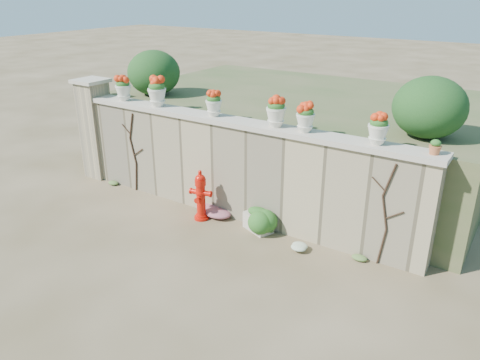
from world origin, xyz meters
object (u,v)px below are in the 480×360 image
Objects in this scene: fire_hydrant at (201,195)px; planter_box at (258,220)px; urn_pot_0 at (123,88)px; terracotta_pot at (435,148)px.

planter_box is at bearing -1.01° from fire_hydrant.
urn_pot_0 reaches higher than planter_box.
urn_pot_0 is at bearing -163.34° from planter_box.
fire_hydrant is 1.61× the size of planter_box.
urn_pot_0 is (-3.85, 0.32, 2.15)m from planter_box.
fire_hydrant is 4.69× the size of terracotta_pot.
planter_box is 3.61m from terracotta_pot.
terracotta_pot is at bearing 27.65° from planter_box.
planter_box is 2.91× the size of terracotta_pot.
fire_hydrant is at bearing -12.14° from urn_pot_0.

